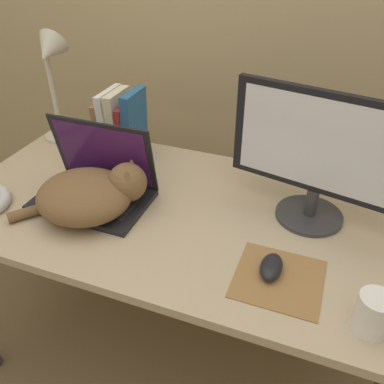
{
  "coord_description": "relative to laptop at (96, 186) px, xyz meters",
  "views": [
    {
      "loc": [
        0.43,
        -0.57,
        1.49
      ],
      "look_at": [
        0.08,
        0.33,
        0.83
      ],
      "focal_mm": 38.0,
      "sensor_mm": 36.0,
      "label": 1
    }
  ],
  "objects": [
    {
      "name": "desk",
      "position": [
        0.24,
        0.04,
        -0.12
      ],
      "size": [
        1.4,
        0.74,
        0.73
      ],
      "color": "tan",
      "rests_on": "ground_plane"
    },
    {
      "name": "laptop",
      "position": [
        0.0,
        0.0,
        0.0
      ],
      "size": [
        0.35,
        0.24,
        0.25
      ],
      "color": "black",
      "rests_on": "desk"
    },
    {
      "name": "cat",
      "position": [
        0.03,
        -0.07,
        0.02
      ],
      "size": [
        0.38,
        0.33,
        0.16
      ],
      "color": "brown",
      "rests_on": "desk"
    },
    {
      "name": "external_monitor",
      "position": [
        0.65,
        0.14,
        0.17
      ],
      "size": [
        0.51,
        0.2,
        0.39
      ],
      "color": "#333338",
      "rests_on": "desk"
    },
    {
      "name": "mousepad",
      "position": [
        0.62,
        -0.15,
        -0.05
      ],
      "size": [
        0.22,
        0.21,
        0.0
      ],
      "color": "olive",
      "rests_on": "desk"
    },
    {
      "name": "computer_mouse",
      "position": [
        0.59,
        -0.13,
        -0.03
      ],
      "size": [
        0.06,
        0.1,
        0.03
      ],
      "color": "black",
      "rests_on": "mousepad"
    },
    {
      "name": "book_row",
      "position": [
        -0.06,
        0.29,
        0.07
      ],
      "size": [
        0.16,
        0.16,
        0.25
      ],
      "color": "olive",
      "rests_on": "desk"
    },
    {
      "name": "desk_lamp",
      "position": [
        -0.33,
        0.29,
        0.24
      ],
      "size": [
        0.17,
        0.17,
        0.44
      ],
      "color": "beige",
      "rests_on": "desk"
    },
    {
      "name": "mug",
      "position": [
        0.83,
        -0.22,
        0.0
      ],
      "size": [
        0.12,
        0.08,
        0.1
      ],
      "color": "white",
      "rests_on": "desk"
    }
  ]
}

